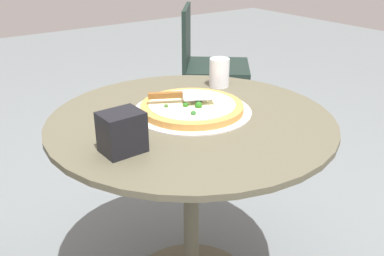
{
  "coord_description": "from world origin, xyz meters",
  "views": [
    {
      "loc": [
        1.01,
        -0.72,
        1.22
      ],
      "look_at": [
        -0.04,
        0.03,
        0.64
      ],
      "focal_mm": 40.3,
      "sensor_mm": 36.0,
      "label": 1
    }
  ],
  "objects_px": {
    "drinking_cup": "(219,73)",
    "napkin_dispenser": "(122,132)",
    "patio_chair_corner": "(206,60)",
    "pizza_server": "(181,95)",
    "patio_table": "(191,167)",
    "pizza_on_tray": "(192,108)"
  },
  "relations": [
    {
      "from": "pizza_on_tray",
      "to": "patio_table",
      "type": "bearing_deg",
      "value": -39.19
    },
    {
      "from": "pizza_server",
      "to": "napkin_dispenser",
      "type": "relative_size",
      "value": 1.9
    },
    {
      "from": "drinking_cup",
      "to": "patio_chair_corner",
      "type": "xyz_separation_m",
      "value": [
        -0.92,
        0.64,
        -0.25
      ]
    },
    {
      "from": "pizza_on_tray",
      "to": "pizza_server",
      "type": "bearing_deg",
      "value": -141.51
    },
    {
      "from": "pizza_on_tray",
      "to": "napkin_dispenser",
      "type": "bearing_deg",
      "value": -68.57
    },
    {
      "from": "patio_table",
      "to": "napkin_dispenser",
      "type": "xyz_separation_m",
      "value": [
        0.08,
        -0.28,
        0.23
      ]
    },
    {
      "from": "pizza_server",
      "to": "pizza_on_tray",
      "type": "bearing_deg",
      "value": 38.49
    },
    {
      "from": "drinking_cup",
      "to": "patio_chair_corner",
      "type": "height_order",
      "value": "patio_chair_corner"
    },
    {
      "from": "patio_table",
      "to": "patio_chair_corner",
      "type": "bearing_deg",
      "value": 140.74
    },
    {
      "from": "pizza_server",
      "to": "patio_chair_corner",
      "type": "xyz_separation_m",
      "value": [
        -1.04,
        0.9,
        -0.25
      ]
    },
    {
      "from": "pizza_server",
      "to": "drinking_cup",
      "type": "height_order",
      "value": "drinking_cup"
    },
    {
      "from": "drinking_cup",
      "to": "patio_table",
      "type": "bearing_deg",
      "value": -54.57
    },
    {
      "from": "drinking_cup",
      "to": "pizza_on_tray",
      "type": "bearing_deg",
      "value": -57.25
    },
    {
      "from": "drinking_cup",
      "to": "napkin_dispenser",
      "type": "distance_m",
      "value": 0.61
    },
    {
      "from": "patio_table",
      "to": "drinking_cup",
      "type": "relative_size",
      "value": 8.44
    },
    {
      "from": "napkin_dispenser",
      "to": "pizza_server",
      "type": "bearing_deg",
      "value": 25.71
    },
    {
      "from": "patio_chair_corner",
      "to": "drinking_cup",
      "type": "bearing_deg",
      "value": -34.92
    },
    {
      "from": "patio_table",
      "to": "pizza_server",
      "type": "distance_m",
      "value": 0.24
    },
    {
      "from": "pizza_server",
      "to": "drinking_cup",
      "type": "relative_size",
      "value": 1.97
    },
    {
      "from": "patio_table",
      "to": "pizza_on_tray",
      "type": "distance_m",
      "value": 0.2
    },
    {
      "from": "pizza_server",
      "to": "patio_table",
      "type": "bearing_deg",
      "value": -6.61
    },
    {
      "from": "patio_table",
      "to": "patio_chair_corner",
      "type": "xyz_separation_m",
      "value": [
        -1.11,
        0.91,
        -0.02
      ]
    }
  ]
}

